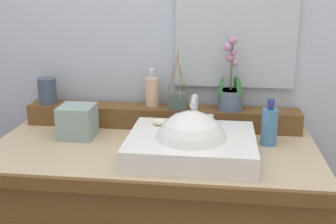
{
  "coord_description": "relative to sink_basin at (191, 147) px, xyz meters",
  "views": [
    {
      "loc": [
        0.23,
        -1.42,
        1.43
      ],
      "look_at": [
        0.06,
        -0.02,
        1.0
      ],
      "focal_mm": 44.94,
      "sensor_mm": 36.0,
      "label": 1
    }
  ],
  "objects": [
    {
      "name": "tissue_box",
      "position": [
        -0.45,
        0.14,
        0.03
      ],
      "size": [
        0.13,
        0.13,
        0.13
      ],
      "primitive_type": "cube",
      "rotation": [
        0.0,
        0.0,
        0.0
      ],
      "color": "#86A09A",
      "rests_on": "vanity_cabinet"
    },
    {
      "name": "soap_dispenser",
      "position": [
        -0.19,
        0.33,
        0.11
      ],
      "size": [
        0.06,
        0.06,
        0.15
      ],
      "color": "beige",
      "rests_on": "back_ledge"
    },
    {
      "name": "wall_back",
      "position": [
        -0.15,
        0.49,
        0.46
      ],
      "size": [
        3.13,
        0.2,
        2.71
      ],
      "primitive_type": "cube",
      "color": "silver",
      "rests_on": "ground"
    },
    {
      "name": "potted_plant",
      "position": [
        0.13,
        0.31,
        0.12
      ],
      "size": [
        0.11,
        0.1,
        0.29
      ],
      "color": "slate",
      "rests_on": "back_ledge"
    },
    {
      "name": "tumbler_cup",
      "position": [
        -0.63,
        0.3,
        0.1
      ],
      "size": [
        0.08,
        0.08,
        0.11
      ],
      "primitive_type": "cylinder",
      "color": "#3F4C5E",
      "rests_on": "back_ledge"
    },
    {
      "name": "mirror",
      "position": [
        0.14,
        0.37,
        0.37
      ],
      "size": [
        0.48,
        0.02,
        0.47
      ],
      "primitive_type": "cube",
      "color": "silver"
    },
    {
      "name": "sink_basin",
      "position": [
        0.0,
        0.0,
        0.0
      ],
      "size": [
        0.43,
        0.37,
        0.28
      ],
      "color": "white",
      "rests_on": "vanity_cabinet"
    },
    {
      "name": "reed_diffuser",
      "position": [
        -0.08,
        0.3,
        0.08
      ],
      "size": [
        0.1,
        0.1,
        0.24
      ],
      "color": "#46554F",
      "rests_on": "back_ledge"
    },
    {
      "name": "soap_bar",
      "position": [
        -0.12,
        0.11,
        0.05
      ],
      "size": [
        0.07,
        0.04,
        0.02
      ],
      "primitive_type": "ellipsoid",
      "color": "beige",
      "rests_on": "sink_basin"
    },
    {
      "name": "back_ledge",
      "position": [
        -0.15,
        0.31,
        0.01
      ],
      "size": [
        1.12,
        0.11,
        0.08
      ],
      "primitive_type": "cube",
      "color": "brown",
      "rests_on": "vanity_cabinet"
    },
    {
      "name": "lotion_bottle",
      "position": [
        0.27,
        0.15,
        0.04
      ],
      "size": [
        0.06,
        0.06,
        0.17
      ],
      "color": "teal",
      "rests_on": "vanity_cabinet"
    }
  ]
}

